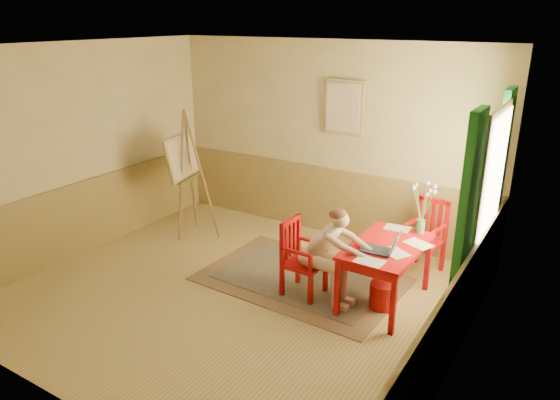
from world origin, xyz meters
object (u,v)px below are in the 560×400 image
Objects in this scene: chair_left at (301,258)px; laptop at (383,248)px; table at (386,252)px; chair_back at (426,236)px; easel at (185,162)px; figure at (327,250)px.

laptop is at bearing 6.75° from chair_left.
chair_back reaches higher than table.
table is 0.65× the size of easel.
figure is at bearing -151.11° from table.
laptop reaches higher than table.
figure is 0.62× the size of easel.
table is at bearing -97.65° from chair_back.
chair_left is 2.25× the size of laptop.
table is at bearing 19.37° from chair_left.
table is 0.25m from laptop.
figure is 2.79m from easel.
figure is 2.83× the size of laptop.
figure is 0.63m from laptop.
chair_back reaches higher than chair_left.
figure is at bearing 0.15° from chair_left.
table is 3.29m from easel.
chair_back is 0.82× the size of figure.
laptop is at bearing -10.18° from easel.
figure is (-0.57, -0.32, 0.00)m from table.
chair_left is (-0.90, -0.32, -0.17)m from table.
easel reaches higher than laptop.
table is 1.05× the size of figure.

